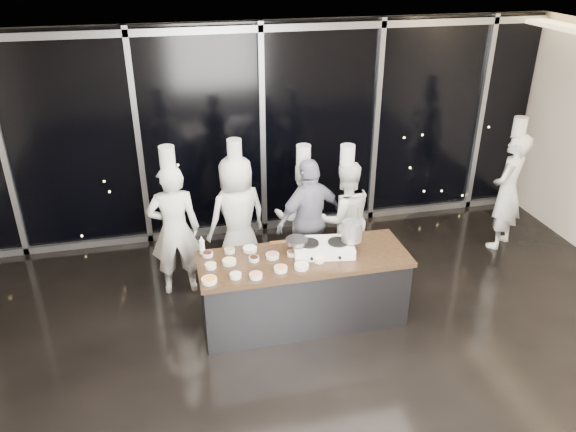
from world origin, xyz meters
name	(u,v)px	position (x,y,z in m)	size (l,w,h in m)	color
ground	(323,369)	(0.00, 0.00, 0.00)	(9.00, 9.00, 0.00)	black
room_shell	(349,178)	(0.18, 0.00, 2.25)	(9.02, 7.02, 3.21)	beige
window_wall	(262,132)	(0.00, 3.43, 1.60)	(8.90, 0.11, 3.20)	black
demo_counter	(303,289)	(0.00, 0.90, 0.45)	(2.46, 0.86, 0.90)	#343338
stove	(323,247)	(0.25, 0.95, 0.96)	(0.76, 0.53, 0.14)	white
frying_pan	(296,241)	(-0.07, 1.01, 1.06)	(0.47, 0.30, 0.04)	gray
stock_pot	(352,231)	(0.58, 0.92, 1.16)	(0.24, 0.24, 0.24)	#A8A8AA
prep_bowls	(253,263)	(-0.61, 0.86, 0.93)	(1.41, 0.74, 0.05)	silver
squeeze_bottle	(202,245)	(-1.14, 1.24, 1.01)	(0.06, 0.06, 0.23)	white
chef_far_left	(174,229)	(-1.43, 1.92, 0.91)	(0.65, 0.43, 2.02)	silver
chef_left	(237,216)	(-0.59, 2.19, 0.87)	(0.97, 0.79, 1.95)	silver
chef_center	(303,216)	(0.30, 2.10, 0.81)	(0.87, 0.74, 1.83)	silver
guest	(310,220)	(0.34, 1.88, 0.86)	(1.09, 0.72, 1.71)	#16173C
chef_right	(344,218)	(0.83, 1.90, 0.82)	(0.82, 0.66, 1.86)	silver
chef_side	(508,190)	(3.38, 2.05, 0.91)	(0.77, 0.72, 2.01)	silver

